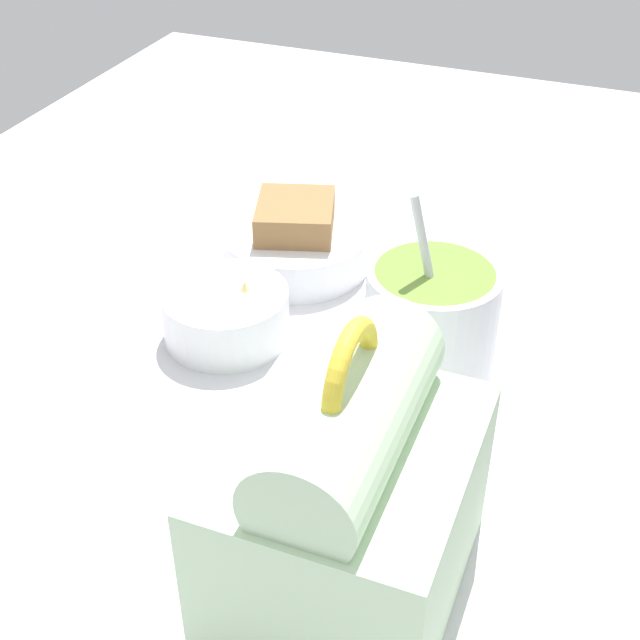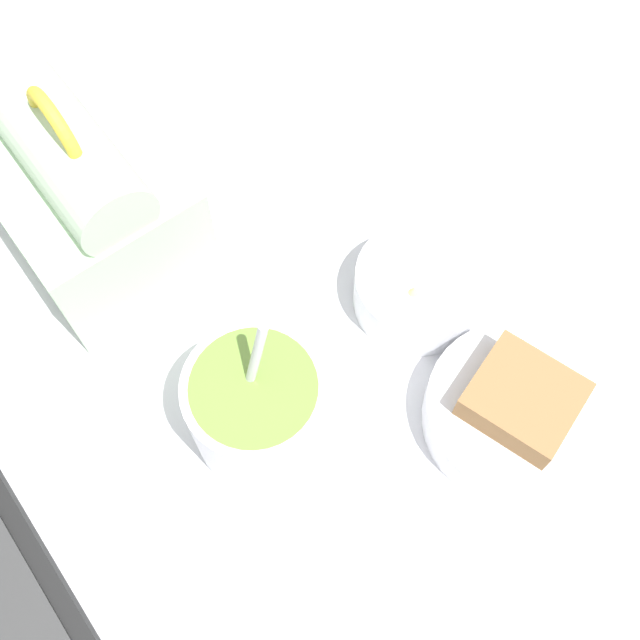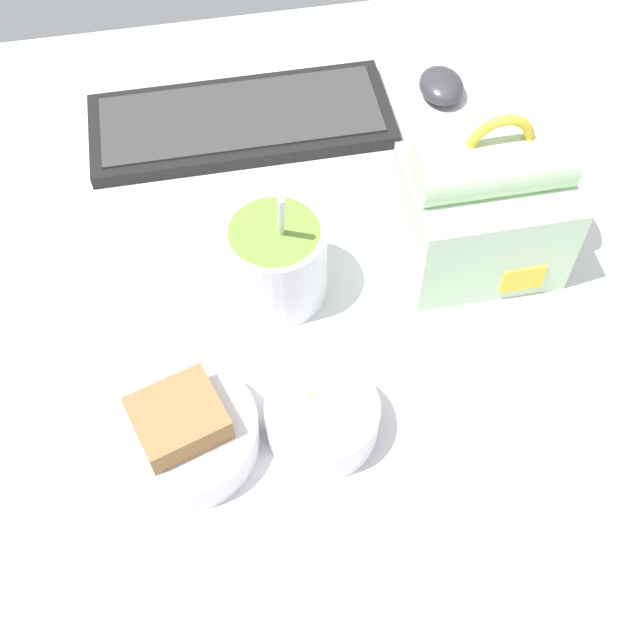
# 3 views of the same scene
# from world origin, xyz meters

# --- Properties ---
(desk_surface) EXTENTS (1.40, 1.10, 0.02)m
(desk_surface) POSITION_xyz_m (0.00, 0.00, 0.01)
(desk_surface) COLOR silver
(desk_surface) RESTS_ON ground
(lunch_bag) EXTENTS (0.16, 0.14, 0.19)m
(lunch_bag) POSITION_xyz_m (0.21, 0.08, 0.09)
(lunch_bag) COLOR #B7D6AD
(lunch_bag) RESTS_ON desk_surface
(soup_cup) EXTENTS (0.10, 0.10, 0.16)m
(soup_cup) POSITION_xyz_m (-0.01, 0.07, 0.07)
(soup_cup) COLOR silver
(soup_cup) RESTS_ON desk_surface
(bento_bowl_sandwich) EXTENTS (0.14, 0.14, 0.07)m
(bento_bowl_sandwich) POSITION_xyz_m (-0.12, -0.09, 0.04)
(bento_bowl_sandwich) COLOR silver
(bento_bowl_sandwich) RESTS_ON desk_surface
(bento_bowl_snacks) EXTENTS (0.11, 0.11, 0.05)m
(bento_bowl_snacks) POSITION_xyz_m (0.01, -0.10, 0.04)
(bento_bowl_snacks) COLOR silver
(bento_bowl_snacks) RESTS_ON desk_surface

